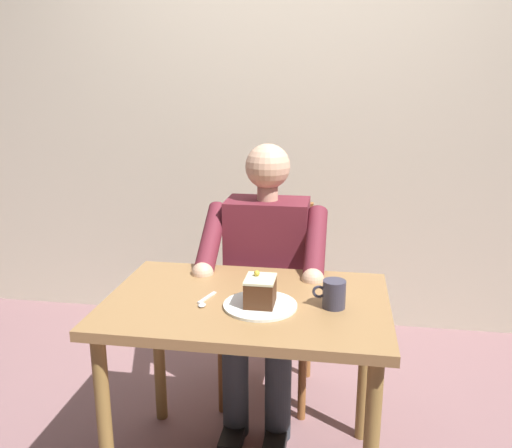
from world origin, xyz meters
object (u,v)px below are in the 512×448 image
at_px(chair, 270,290).
at_px(coffee_cup, 334,293).
at_px(seated_person, 265,278).
at_px(cake_slice, 260,291).
at_px(dessert_spoon, 204,302).
at_px(dining_table, 247,324).

distance_m(chair, coffee_cup, 0.76).
bearing_deg(seated_person, cake_slice, 96.47).
xyz_separation_m(coffee_cup, dessert_spoon, (0.44, 0.03, -0.05)).
height_order(chair, coffee_cup, chair).
relative_size(dining_table, coffee_cup, 8.76).
height_order(dining_table, chair, chair).
relative_size(dining_table, dessert_spoon, 7.01).
xyz_separation_m(chair, coffee_cup, (-0.30, 0.64, 0.27)).
relative_size(dining_table, seated_person, 0.83).
bearing_deg(dessert_spoon, seated_person, -105.86).
height_order(dining_table, coffee_cup, coffee_cup).
relative_size(chair, seated_person, 0.75).
distance_m(chair, cake_slice, 0.73).
bearing_deg(cake_slice, chair, -85.21).
xyz_separation_m(cake_slice, coffee_cup, (-0.25, -0.04, -0.01)).
bearing_deg(chair, coffee_cup, 115.36).
xyz_separation_m(dining_table, chair, (0.00, -0.62, -0.12)).
bearing_deg(seated_person, dessert_spoon, 74.14).
distance_m(seated_person, cake_slice, 0.52).
height_order(seated_person, cake_slice, seated_person).
height_order(cake_slice, coffee_cup, cake_slice).
bearing_deg(coffee_cup, seated_person, -56.81).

